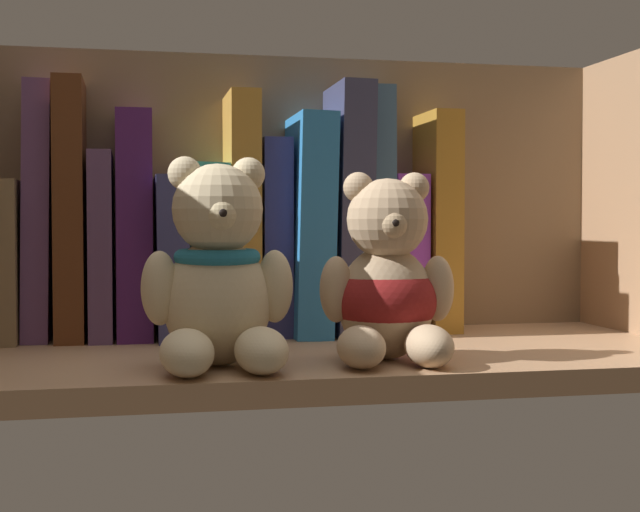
{
  "coord_description": "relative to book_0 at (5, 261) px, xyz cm",
  "views": [
    {
      "loc": [
        -17.05,
        -76.53,
        13.22
      ],
      "look_at": [
        -0.92,
        0.0,
        10.22
      ],
      "focal_mm": 50.03,
      "sensor_mm": 36.0,
      "label": 1
    }
  ],
  "objects": [
    {
      "name": "shelf_board",
      "position": [
        28.91,
        -12.19,
        -8.53
      ],
      "size": [
        64.05,
        29.52,
        2.0
      ],
      "primitive_type": "cube",
      "color": "#A87F5B",
      "rests_on": "ground"
    },
    {
      "name": "shelf_back_panel",
      "position": [
        28.91,
        3.17,
        5.62
      ],
      "size": [
        66.45,
        1.2,
        30.3
      ],
      "primitive_type": "cube",
      "color": "#7E654A",
      "rests_on": "ground"
    },
    {
      "name": "book_0",
      "position": [
        0.0,
        0.0,
        0.0
      ],
      "size": [
        3.24,
        11.61,
        15.06
      ],
      "primitive_type": "cube",
      "color": "#7F6A4B",
      "rests_on": "shelf_board"
    },
    {
      "name": "book_1",
      "position": [
        3.2,
        0.0,
        4.59
      ],
      "size": [
        2.91,
        9.11,
        24.27
      ],
      "primitive_type": "cube",
      "rotation": [
        0.0,
        0.02,
        0.0
      ],
      "color": "#603E70",
      "rests_on": "shelf_board"
    },
    {
      "name": "book_2",
      "position": [
        6.14,
        0.0,
        4.74
      ],
      "size": [
        2.69,
        11.4,
        24.54
      ],
      "primitive_type": "cube",
      "color": "#5A2F17",
      "rests_on": "shelf_board"
    },
    {
      "name": "book_3",
      "position": [
        8.93,
        0.0,
        1.37
      ],
      "size": [
        2.18,
        11.8,
        17.81
      ],
      "primitive_type": "cube",
      "color": "#593D66",
      "rests_on": "shelf_board"
    },
    {
      "name": "book_4",
      "position": [
        12.03,
        0.0,
        3.29
      ],
      "size": [
        3.31,
        11.63,
        21.64
      ],
      "primitive_type": "cube",
      "color": "#481B5D",
      "rests_on": "shelf_board"
    },
    {
      "name": "book_5",
      "position": [
        15.5,
        0.0,
        0.25
      ],
      "size": [
        3.06,
        14.78,
        15.59
      ],
      "primitive_type": "cube",
      "rotation": [
        0.0,
        -0.01,
        0.0
      ],
      "color": "navy",
      "rests_on": "shelf_board"
    },
    {
      "name": "book_6",
      "position": [
        18.94,
        0.0,
        0.85
      ],
      "size": [
        3.78,
        12.33,
        16.86
      ],
      "primitive_type": "cube",
      "rotation": [
        0.0,
        0.03,
        0.0
      ],
      "color": "#41C8B8",
      "rests_on": "shelf_board"
    },
    {
      "name": "book_7",
      "position": [
        22.35,
        0.0,
        4.33
      ],
      "size": [
        2.83,
        11.98,
        23.71
      ],
      "primitive_type": "cube",
      "color": "#BC8431",
      "rests_on": "shelf_board"
    },
    {
      "name": "book_8",
      "position": [
        25.52,
        0.0,
        2.12
      ],
      "size": [
        2.85,
        10.53,
        19.3
      ],
      "primitive_type": "cube",
      "rotation": [
        0.0,
        -0.0,
        0.0
      ],
      "color": "navy",
      "rests_on": "shelf_board"
    },
    {
      "name": "book_9",
      "position": [
        29.05,
        0.0,
        3.29
      ],
      "size": [
        4.12,
        14.84,
        21.72
      ],
      "primitive_type": "cube",
      "rotation": [
        0.0,
        0.03,
        0.0
      ],
      "color": "#2B7AC3",
      "rests_on": "shelf_board"
    },
    {
      "name": "book_10",
      "position": [
        32.81,
        0.0,
        4.84
      ],
      "size": [
        3.69,
        14.48,
        24.8
      ],
      "primitive_type": "cube",
      "rotation": [
        0.0,
        0.02,
        0.0
      ],
      "color": "#393A59",
      "rests_on": "shelf_board"
    },
    {
      "name": "book_11",
      "position": [
        35.95,
        0.0,
        4.76
      ],
      "size": [
        2.51,
        10.7,
        24.6
      ],
      "primitive_type": "cube",
      "rotation": [
        0.0,
        -0.01,
        0.0
      ],
      "color": "#3D607F",
      "rests_on": "shelf_board"
    },
    {
      "name": "book_12",
      "position": [
        39.16,
        0.0,
        0.46
      ],
      "size": [
        3.36,
        9.08,
        15.98
      ],
      "primitive_type": "cube",
      "color": "purple",
      "rests_on": "shelf_board"
    },
    {
      "name": "book_13",
      "position": [
        42.68,
        0.0,
        3.67
      ],
      "size": [
        2.97,
        10.24,
        22.41
      ],
      "primitive_type": "cube",
      "color": "#B07927",
      "rests_on": "shelf_board"
    },
    {
      "name": "teddy_bear_larger",
      "position": [
        18.3,
        -20.27,
        -0.59
      ],
      "size": [
        11.78,
        11.89,
        16.26
      ],
      "color": "beige",
      "rests_on": "shelf_board"
    },
    {
      "name": "teddy_bear_smaller",
      "position": [
        32.02,
        -19.54,
        -1.54
      ],
      "size": [
        11.22,
        11.82,
        15.25
      ],
      "color": "tan",
      "rests_on": "shelf_board"
    }
  ]
}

